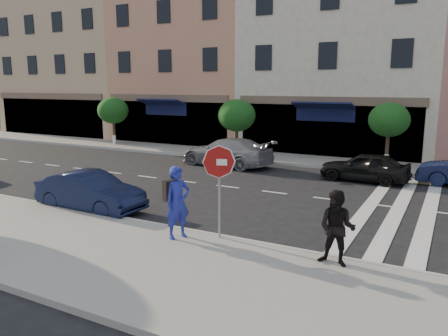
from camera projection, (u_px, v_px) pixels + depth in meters
ground at (224, 221)px, 12.96m from camera, size 120.00×120.00×0.00m
sidewalk_near at (145, 264)px, 9.70m from camera, size 60.00×4.50×0.15m
sidewalk_far at (325, 162)px, 22.47m from camera, size 60.00×3.00×0.15m
building_west_far at (90, 61)px, 36.77m from camera, size 12.00×9.00×12.00m
building_west_mid at (201, 43)px, 31.48m from camera, size 10.00×9.00×14.00m
building_centre at (347, 60)px, 26.88m from camera, size 11.00×9.00×11.00m
street_tree_wa at (113, 111)px, 28.38m from camera, size 2.00×2.00×3.05m
street_tree_wb at (237, 116)px, 24.20m from camera, size 2.10×2.10×3.06m
street_tree_c at (389, 120)px, 20.48m from camera, size 1.90×1.90×3.04m
stop_sign at (219, 171)px, 10.82m from camera, size 0.81×0.30×2.39m
photographer at (178, 202)px, 10.97m from camera, size 0.69×0.80×1.85m
walker at (337, 228)px, 9.29m from camera, size 0.82×0.65×1.65m
car_near_mid at (90, 191)px, 14.01m from camera, size 3.78×1.35×1.24m
car_far_left at (227, 152)px, 21.71m from camera, size 5.01×2.52×1.40m
car_far_mid at (365, 167)px, 18.22m from camera, size 3.68×1.61×1.24m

